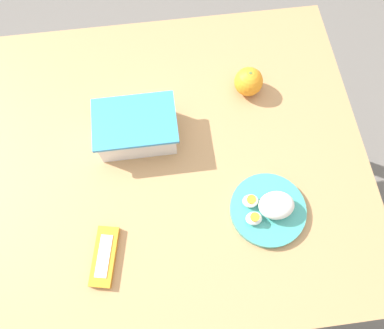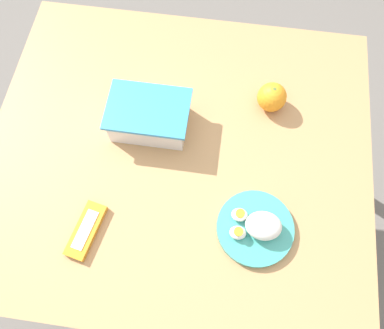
% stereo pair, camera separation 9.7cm
% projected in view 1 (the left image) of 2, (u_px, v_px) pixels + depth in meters
% --- Properties ---
extents(ground_plane, '(10.00, 10.00, 0.00)m').
position_uv_depth(ground_plane, '(181.00, 221.00, 1.71)').
color(ground_plane, '#66605B').
extents(table, '(1.04, 0.94, 0.75)m').
position_uv_depth(table, '(176.00, 171.00, 1.12)').
color(table, '#AD7F51').
rests_on(table, ground_plane).
extents(food_container, '(0.22, 0.15, 0.09)m').
position_uv_depth(food_container, '(137.00, 129.00, 0.99)').
color(food_container, white).
rests_on(food_container, table).
extents(orange_fruit, '(0.08, 0.08, 0.08)m').
position_uv_depth(orange_fruit, '(249.00, 82.00, 1.05)').
color(orange_fruit, orange).
rests_on(orange_fruit, table).
extents(rice_plate, '(0.19, 0.19, 0.07)m').
position_uv_depth(rice_plate, '(270.00, 208.00, 0.93)').
color(rice_plate, teal).
rests_on(rice_plate, table).
extents(candy_bar, '(0.08, 0.15, 0.02)m').
position_uv_depth(candy_bar, '(105.00, 256.00, 0.90)').
color(candy_bar, orange).
rests_on(candy_bar, table).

